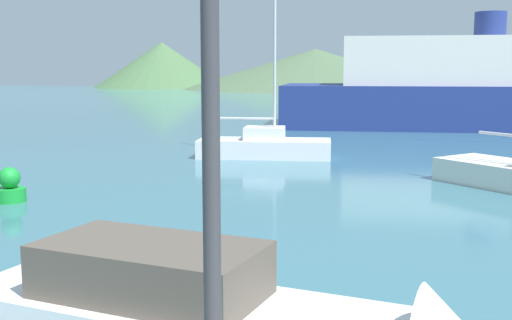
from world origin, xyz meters
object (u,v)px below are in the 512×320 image
at_px(ferry_distant, 487,88).
at_px(buoy_marker, 10,187).
at_px(streetlamp, 210,39).
at_px(sailboat_inner, 265,145).

distance_m(ferry_distant, buoy_marker, 32.18).
bearing_deg(ferry_distant, streetlamp, -103.87).
bearing_deg(streetlamp, buoy_marker, 132.77).
bearing_deg(sailboat_inner, ferry_distant, 50.10).
bearing_deg(ferry_distant, buoy_marker, -125.02).
relative_size(sailboat_inner, ferry_distant, 0.37).
bearing_deg(sailboat_inner, streetlamp, -85.56).
xyz_separation_m(streetlamp, ferry_distant, (3.69, 40.20, -1.47)).
bearing_deg(ferry_distant, sailboat_inner, -127.72).
relative_size(sailboat_inner, buoy_marker, 9.92).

